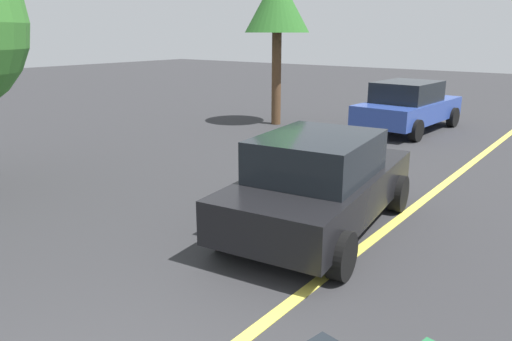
{
  "coord_description": "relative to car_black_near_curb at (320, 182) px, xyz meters",
  "views": [
    {
      "loc": [
        -1.39,
        -2.71,
        3.02
      ],
      "look_at": [
        4.08,
        1.48,
        1.05
      ],
      "focal_mm": 34.1,
      "sensor_mm": 36.0,
      "label": 1
    }
  ],
  "objects": [
    {
      "name": "lane_marking_centre",
      "position": [
        -1.91,
        -0.86,
        -0.78
      ],
      "size": [
        28.0,
        0.16,
        0.01
      ],
      "primitive_type": "cube",
      "color": "#E0D14C"
    },
    {
      "name": "car_black_near_curb",
      "position": [
        0.0,
        0.0,
        0.0
      ],
      "size": [
        4.34,
        2.4,
        1.55
      ],
      "color": "black",
      "rests_on": "ground_plane"
    },
    {
      "name": "car_blue_mid_road",
      "position": [
        8.78,
        1.9,
        0.0
      ],
      "size": [
        4.47,
        2.23,
        1.55
      ],
      "color": "#2D479E",
      "rests_on": "ground_plane"
    },
    {
      "name": "tree_centre_verge",
      "position": [
        7.15,
        5.85,
        3.07
      ],
      "size": [
        2.1,
        2.1,
        4.88
      ],
      "color": "#513823",
      "rests_on": "ground_plane"
    }
  ]
}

